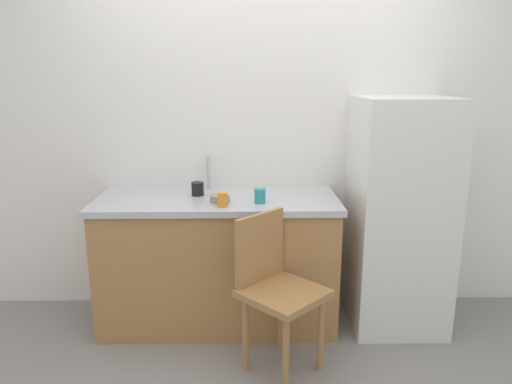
% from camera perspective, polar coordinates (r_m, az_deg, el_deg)
% --- Properties ---
extents(ground_plane, '(8.00, 8.00, 0.00)m').
position_cam_1_polar(ground_plane, '(2.82, 1.18, -21.51)').
color(ground_plane, gray).
extents(back_wall, '(4.80, 0.10, 2.64)m').
position_cam_1_polar(back_wall, '(3.31, 0.66, 8.47)').
color(back_wall, white).
rests_on(back_wall, ground_plane).
extents(cabinet_base, '(1.52, 0.60, 0.83)m').
position_cam_1_polar(cabinet_base, '(3.20, -4.55, -8.59)').
color(cabinet_base, '#A87542').
rests_on(cabinet_base, ground_plane).
extents(countertop, '(1.56, 0.64, 0.04)m').
position_cam_1_polar(countertop, '(3.06, -4.71, -1.07)').
color(countertop, '#B7B7BC').
rests_on(countertop, cabinet_base).
extents(faucet, '(0.02, 0.02, 0.23)m').
position_cam_1_polar(faucet, '(3.28, -5.78, 2.35)').
color(faucet, '#B7B7BC').
rests_on(faucet, countertop).
extents(refrigerator, '(0.59, 0.62, 1.51)m').
position_cam_1_polar(refrigerator, '(3.22, 16.81, -2.60)').
color(refrigerator, silver).
rests_on(refrigerator, ground_plane).
extents(chair, '(0.57, 0.57, 0.89)m').
position_cam_1_polar(chair, '(2.68, 2.38, -11.21)').
color(chair, '#A87542').
rests_on(chair, ground_plane).
extents(terracotta_bowl, '(0.12, 0.12, 0.05)m').
position_cam_1_polar(terracotta_bowl, '(2.95, -4.38, -0.77)').
color(terracotta_bowl, gray).
rests_on(terracotta_bowl, countertop).
extents(cup_teal, '(0.07, 0.07, 0.09)m').
position_cam_1_polar(cup_teal, '(2.91, 0.48, -0.46)').
color(cup_teal, teal).
rests_on(cup_teal, countertop).
extents(cup_black, '(0.08, 0.08, 0.09)m').
position_cam_1_polar(cup_black, '(3.12, -7.07, 0.39)').
color(cup_black, black).
rests_on(cup_black, countertop).
extents(cup_orange, '(0.06, 0.06, 0.09)m').
position_cam_1_polar(cup_orange, '(2.84, -4.09, -0.93)').
color(cup_orange, orange).
rests_on(cup_orange, countertop).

